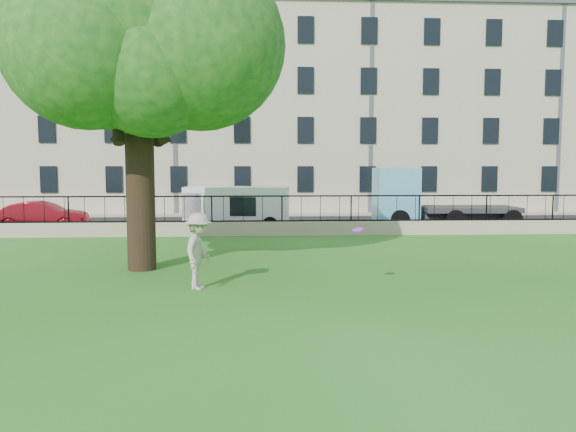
{
  "coord_description": "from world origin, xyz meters",
  "views": [
    {
      "loc": [
        -1.12,
        -12.01,
        2.94
      ],
      "look_at": [
        -0.23,
        3.5,
        1.58
      ],
      "focal_mm": 35.0,
      "sensor_mm": 36.0,
      "label": 1
    }
  ],
  "objects": [
    {
      "name": "iron_railing",
      "position": [
        0.0,
        12.0,
        1.15
      ],
      "size": [
        50.0,
        0.05,
        1.13
      ],
      "color": "black",
      "rests_on": "retaining_wall"
    },
    {
      "name": "ground",
      "position": [
        0.0,
        0.0,
        0.0
      ],
      "size": [
        120.0,
        120.0,
        0.0
      ],
      "primitive_type": "plane",
      "color": "#256016",
      "rests_on": "ground"
    },
    {
      "name": "red_sedan",
      "position": [
        -11.0,
        14.4,
        0.68
      ],
      "size": [
        4.18,
        1.68,
        1.35
      ],
      "primitive_type": "imported",
      "rotation": [
        0.0,
        0.0,
        1.63
      ],
      "color": "maroon",
      "rests_on": "street"
    },
    {
      "name": "retaining_wall",
      "position": [
        0.0,
        12.0,
        0.3
      ],
      "size": [
        50.0,
        0.4,
        0.6
      ],
      "primitive_type": "cube",
      "color": "tan",
      "rests_on": "ground"
    },
    {
      "name": "sidewalk",
      "position": [
        0.0,
        21.9,
        0.06
      ],
      "size": [
        60.0,
        1.4,
        0.12
      ],
      "primitive_type": "cube",
      "color": "tan",
      "rests_on": "ground"
    },
    {
      "name": "building_row",
      "position": [
        0.0,
        27.57,
        6.92
      ],
      "size": [
        56.4,
        10.4,
        13.8
      ],
      "color": "#B9B393",
      "rests_on": "ground"
    },
    {
      "name": "street",
      "position": [
        0.0,
        16.7,
        0.01
      ],
      "size": [
        60.0,
        9.0,
        0.01
      ],
      "primitive_type": "cube",
      "color": "black",
      "rests_on": "ground"
    },
    {
      "name": "frisbee",
      "position": [
        1.3,
        1.08,
        1.46
      ],
      "size": [
        0.33,
        0.33,
        0.12
      ],
      "primitive_type": "cylinder",
      "rotation": [
        0.21,
        -0.14,
        -0.27
      ],
      "color": "#AF27E1"
    },
    {
      "name": "tree",
      "position": [
        -4.53,
        4.22,
        6.8
      ],
      "size": [
        8.19,
        6.39,
        10.21
      ],
      "color": "black",
      "rests_on": "ground"
    },
    {
      "name": "white_van",
      "position": [
        -2.0,
        14.4,
        1.01
      ],
      "size": [
        4.98,
        2.4,
        2.02
      ],
      "primitive_type": "cube",
      "rotation": [
        0.0,
        0.0,
        -0.11
      ],
      "color": "white",
      "rests_on": "street"
    },
    {
      "name": "blue_truck",
      "position": [
        8.28,
        15.4,
        1.45
      ],
      "size": [
        7.02,
        2.77,
        2.9
      ],
      "primitive_type": "cube",
      "rotation": [
        0.0,
        0.0,
        -0.05
      ],
      "color": "#5EB8DE",
      "rests_on": "street"
    },
    {
      "name": "man",
      "position": [
        -2.5,
        1.46,
        0.92
      ],
      "size": [
        0.93,
        1.31,
        1.85
      ],
      "primitive_type": "imported",
      "rotation": [
        0.0,
        0.0,
        1.35
      ],
      "color": "#B6AE94",
      "rests_on": "ground"
    }
  ]
}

